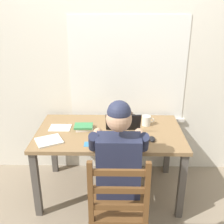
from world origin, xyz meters
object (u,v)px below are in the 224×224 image
landscape_photo_print (91,144)px  seated_person (118,161)px  desk (110,139)px  book_stack_main (84,127)px  computer_mouse (152,139)px  laptop (123,133)px  wooden_chair (118,206)px  coffee_mug_dark (129,117)px  coffee_mug_white (147,121)px

landscape_photo_print → seated_person: bearing=-42.3°
desk → seated_person: seated_person is taller
seated_person → book_stack_main: (-0.34, 0.52, 0.06)m
computer_mouse → laptop: bearing=170.4°
laptop → book_stack_main: laptop is taller
desk → landscape_photo_print: (-0.15, -0.27, 0.09)m
wooden_chair → coffee_mug_dark: size_ratio=8.25×
coffee_mug_dark → seated_person: bearing=-99.3°
wooden_chair → computer_mouse: wooden_chair is taller
seated_person → computer_mouse: seated_person is taller
seated_person → computer_mouse: bearing=43.6°
coffee_mug_white → book_stack_main: size_ratio=0.66×
coffee_mug_dark → landscape_photo_print: size_ratio=0.86×
wooden_chair → landscape_photo_print: 0.61m
seated_person → landscape_photo_print: 0.32m
book_stack_main → landscape_photo_print: book_stack_main is taller
book_stack_main → laptop: bearing=-26.2°
wooden_chair → coffee_mug_white: (0.29, 0.91, 0.31)m
laptop → coffee_mug_white: bearing=50.5°
desk → landscape_photo_print: bearing=-119.3°
wooden_chair → coffee_mug_white: wooden_chair is taller
seated_person → laptop: (0.05, 0.33, 0.09)m
desk → coffee_mug_white: size_ratio=11.32×
laptop → book_stack_main: 0.43m
coffee_mug_white → book_stack_main: (-0.63, -0.10, -0.03)m
laptop → landscape_photo_print: size_ratio=2.57×
wooden_chair → landscape_photo_print: size_ratio=7.12×
wooden_chair → laptop: 0.69m
coffee_mug_white → landscape_photo_print: bearing=-141.8°
seated_person → computer_mouse: 0.42m
desk → wooden_chair: (0.09, -0.77, -0.17)m
computer_mouse → desk: bearing=153.4°
coffee_mug_white → wooden_chair: bearing=-107.7°
laptop → coffee_mug_white: 0.38m
wooden_chair → coffee_mug_white: 1.00m
computer_mouse → book_stack_main: 0.68m
seated_person → laptop: seated_person is taller
wooden_chair → computer_mouse: 0.70m
desk → wooden_chair: bearing=-83.7°
landscape_photo_print → computer_mouse: bearing=7.6°
landscape_photo_print → coffee_mug_white: bearing=37.7°
desk → laptop: laptop is taller
book_stack_main → wooden_chair: bearing=-67.2°
wooden_chair → laptop: wooden_chair is taller
coffee_mug_dark → coffee_mug_white: bearing=-31.2°
laptop → coffee_mug_white: (0.24, 0.29, -0.00)m
desk → computer_mouse: (0.39, -0.20, 0.10)m
seated_person → coffee_mug_dark: size_ratio=10.96×
book_stack_main → coffee_mug_white: bearing=9.5°
wooden_chair → book_stack_main: bearing=112.8°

